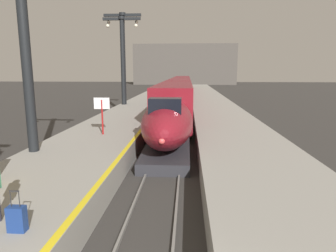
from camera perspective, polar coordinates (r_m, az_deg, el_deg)
name	(u,v)px	position (r m, az deg, el deg)	size (l,w,h in m)	color
platform_left	(134,114)	(28.83, -6.55, 2.22)	(4.80, 110.00, 1.05)	gray
platform_right	(218,115)	(28.52, 9.69, 2.05)	(4.80, 110.00, 1.05)	gray
platform_left_safety_stripe	(158,109)	(28.44, -2.04, 3.24)	(0.20, 107.80, 0.01)	yellow
rail_main_left	(170,115)	(31.21, 0.35, 2.05)	(0.08, 110.00, 0.12)	slate
rail_main_right	(184,116)	(31.16, 3.10, 2.02)	(0.08, 110.00, 0.12)	slate
highspeed_train_main	(179,91)	(40.46, 2.22, 6.67)	(2.92, 57.50, 3.60)	maroon
station_column_mid	(24,30)	(14.56, -26.03, 16.23)	(4.00, 0.68, 8.76)	black
station_column_far	(123,53)	(32.92, -8.75, 13.81)	(4.00, 0.68, 9.26)	black
station_column_distant	(123,51)	(33.33, -8.61, 14.17)	(4.00, 0.68, 9.69)	black
rolling_suitcase	(17,219)	(7.80, -27.10, -15.63)	(0.40, 0.22, 0.98)	navy
departure_info_board	(102,108)	(17.29, -12.60, 3.32)	(0.90, 0.10, 2.12)	maroon
terminus_back_wall	(185,64)	(105.35, 3.22, 11.76)	(36.00, 2.00, 14.00)	#4C4742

